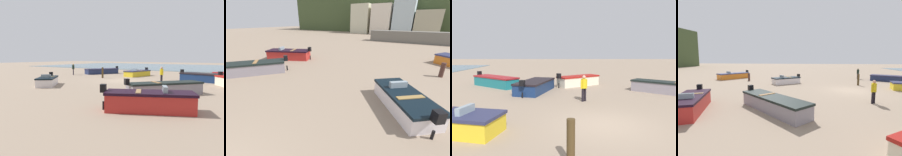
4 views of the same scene
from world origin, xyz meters
TOP-DOWN VIEW (x-y plane):
  - ground_plane at (0.00, 0.00)m, footprint 160.00×160.00m
  - tidal_water at (0.00, -36.00)m, footprint 80.00×36.00m
  - boat_navy_0 at (7.22, -6.83)m, footprint 3.84×5.25m
  - boat_grey_2 at (-6.96, 5.88)m, footprint 4.47×4.88m
  - boat_white_4 at (3.56, 6.87)m, footprint 3.22×3.56m
  - boat_yellow_5 at (0.85, -6.09)m, footprint 2.41×4.33m
  - boat_red_7 at (-7.80, 10.58)m, footprint 4.44×3.05m
  - boat_navy_8 at (-7.69, -3.93)m, footprint 4.76×2.80m
  - mooring_post_mid_beach at (3.39, -1.55)m, footprint 0.23×0.23m
  - beach_walker_foreground at (-4.47, -0.52)m, footprint 0.48×0.48m
  - beach_walker_distant at (9.63, -3.10)m, footprint 0.48×0.48m

SIDE VIEW (x-z plane):
  - ground_plane at x=0.00m, z-range 0.00..0.00m
  - tidal_water at x=0.00m, z-range 0.00..0.06m
  - boat_yellow_5 at x=0.85m, z-range -0.14..0.96m
  - boat_white_4 at x=3.56m, z-range -0.14..0.96m
  - boat_navy_0 at x=7.22m, z-range -0.15..0.97m
  - boat_navy_8 at x=-7.69m, z-range -0.15..1.04m
  - boat_grey_2 at x=-6.96m, z-range -0.15..1.04m
  - boat_red_7 at x=-7.80m, z-range -0.15..1.12m
  - mooring_post_mid_beach at x=3.39m, z-range 0.00..1.30m
  - beach_walker_foreground at x=-4.47m, z-range 0.14..1.76m
  - beach_walker_distant at x=9.63m, z-range 0.14..1.76m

